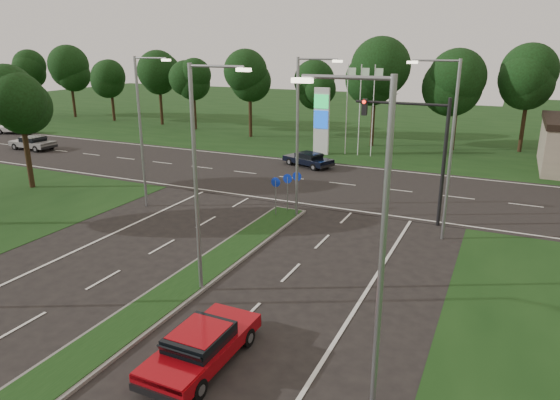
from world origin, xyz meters
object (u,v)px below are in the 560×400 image
at_px(red_sedan, 201,345).
at_px(navy_sedan, 308,159).
at_px(far_car_a, 33,143).
at_px(far_car_b, 16,128).

distance_m(red_sedan, navy_sedan, 27.04).
height_order(navy_sedan, far_car_a, far_car_a).
xyz_separation_m(far_car_a, far_car_b, (-9.40, 5.63, -0.01)).
bearing_deg(red_sedan, navy_sedan, 105.11).
relative_size(red_sedan, far_car_a, 1.02).
bearing_deg(red_sedan, far_car_a, 147.54).
bearing_deg(far_car_a, far_car_b, 59.69).
height_order(red_sedan, far_car_b, far_car_b).
bearing_deg(far_car_b, navy_sedan, -108.19).
distance_m(navy_sedan, far_car_b, 35.85).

